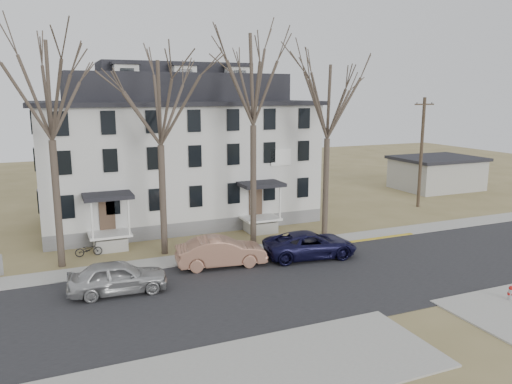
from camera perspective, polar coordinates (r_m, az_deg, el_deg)
name	(u,v)px	position (r m, az deg, el deg)	size (l,w,h in m)	color
ground	(312,299)	(24.90, 6.47, -12.07)	(120.00, 120.00, 0.00)	olive
main_road	(294,285)	(26.52, 4.31, -10.54)	(120.00, 10.00, 0.04)	#27272A
far_sidewalk	(250,252)	(31.64, -0.71, -6.86)	(120.00, 2.00, 0.08)	#A09F97
yellow_curb	(326,246)	(33.03, 7.98, -6.18)	(14.00, 0.25, 0.06)	gold
boarding_house	(177,152)	(39.19, -9.03, 4.58)	(20.80, 12.36, 12.05)	slate
distant_building	(437,173)	(55.25, 19.94, 2.07)	(8.50, 6.50, 3.35)	#A09F97
tree_far_left	(48,83)	(29.64, -22.71, 11.39)	(8.40, 8.40, 13.72)	#473B31
tree_mid_left	(159,97)	(30.32, -11.02, 10.61)	(7.80, 7.80, 12.74)	#473B31
tree_center	(253,73)	(32.15, -0.32, 13.48)	(9.00, 9.00, 14.70)	#473B31
tree_mid_right	(328,97)	(34.63, 8.25, 10.75)	(7.80, 7.80, 12.74)	#473B31
utility_pole_far	(421,151)	(45.43, 18.38, 4.44)	(2.00, 0.28, 9.50)	#3D3023
car_silver	(118,278)	(26.03, -15.51, -9.42)	(1.95, 4.84, 1.65)	#A9A9A9
car_tan	(221,252)	(28.89, -4.01, -6.90)	(1.79, 5.13, 1.69)	#9B6A53
car_navy	(310,245)	(30.54, 6.22, -6.05)	(2.60, 5.64, 1.57)	black
bicycle_left	(89,250)	(32.28, -18.58, -6.31)	(0.56, 1.59, 0.84)	black
fire_hydrant	(511,294)	(27.26, 27.09, -10.29)	(0.32, 0.30, 0.78)	#B7B7BA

